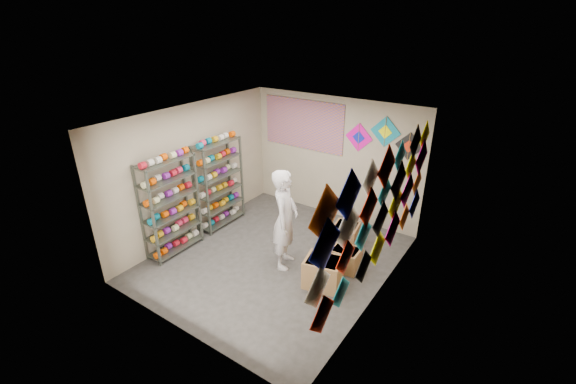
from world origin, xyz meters
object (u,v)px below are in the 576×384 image
Objects in this scene: carton_b at (345,259)px; shelf_rack_back at (219,184)px; carton_a at (323,272)px; shelf_rack_front at (171,207)px; carton_c at (346,235)px; shopkeeper at (285,219)px.

shelf_rack_back is at bearing 177.12° from carton_b.
shelf_rack_back is 3.07m from carton_a.
shelf_rack_front is at bearing -159.66° from carton_b.
shelf_rack_back is at bearing -175.02° from carton_c.
carton_c is (0.63, 1.21, -0.71)m from shopkeeper.
shopkeeper is at bearing 21.80° from shelf_rack_front.
carton_b is (0.98, 0.49, -0.73)m from shopkeeper.
shopkeeper is 1.32m from carton_b.
shelf_rack_back is 3.12m from carton_b.
carton_b is (0.11, 0.64, -0.05)m from carton_a.
shelf_rack_front is 3.43m from carton_c.
shelf_rack_front is 3.80× the size of carton_b.
shelf_rack_front is 1.30m from shelf_rack_back.
carton_c is (2.67, 0.73, -0.73)m from shelf_rack_back.
shelf_rack_back is 3.12× the size of carton_a.
shelf_rack_front is 3.70× the size of carton_c.
carton_a is (2.92, 0.67, -0.70)m from shelf_rack_front.
carton_b is at bearing 23.41° from shelf_rack_front.
shopkeeper is at bearing -127.78° from carton_c.
shopkeeper reaches higher than carton_c.
shopkeeper is 3.74× the size of carton_b.
shelf_rack_back is 2.86m from carton_c.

